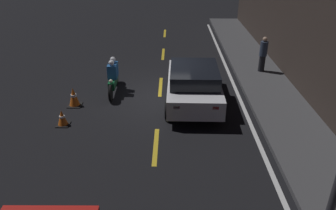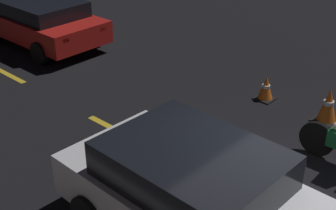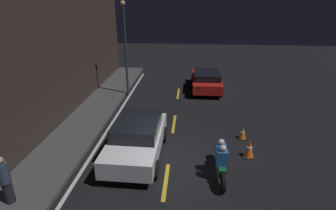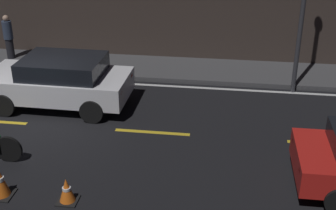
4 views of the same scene
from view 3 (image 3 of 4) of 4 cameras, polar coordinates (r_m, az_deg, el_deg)
name	(u,v)px [view 3 (image 3 of 4)]	position (r m, az deg, el deg)	size (l,w,h in m)	color
ground_plane	(168,164)	(10.28, 0.05, -12.81)	(56.00, 56.00, 0.00)	black
raised_curb	(56,157)	(11.45, -23.27, -10.39)	(28.00, 2.15, 0.15)	#424244
building_front	(6,74)	(10.83, -31.78, 5.79)	(28.00, 0.30, 6.90)	#382D28
lane_dash_c	(166,181)	(9.49, -0.48, -16.27)	(2.00, 0.14, 0.01)	gold
lane_dash_d	(174,124)	(13.29, 1.31, -4.09)	(2.00, 0.14, 0.01)	gold
lane_dash_e	(178,94)	(17.43, 2.25, 2.51)	(2.00, 0.14, 0.01)	gold
lane_solid_kerb	(88,160)	(10.96, -16.94, -11.46)	(25.20, 0.14, 0.01)	silver
sedan_white	(137,138)	(10.49, -6.77, -7.08)	(4.17, 2.10, 1.49)	silver
taxi_red	(206,80)	(18.13, 8.36, 5.42)	(4.15, 2.05, 1.30)	red
motorcycle	(221,160)	(9.54, 11.40, -11.69)	(2.36, 0.38, 1.40)	black
traffic_cone_near	(249,149)	(11.02, 17.26, -9.11)	(0.50, 0.50, 0.73)	black
traffic_cone_mid	(243,133)	(12.30, 15.93, -5.95)	(0.43, 0.43, 0.55)	black
pedestrian	(5,180)	(9.32, -31.94, -13.70)	(0.34, 0.34, 1.60)	black
street_lamp	(125,45)	(16.52, -9.29, 12.74)	(0.28, 0.28, 5.76)	#333338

